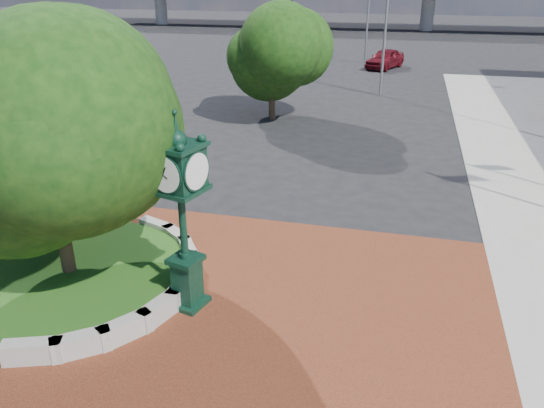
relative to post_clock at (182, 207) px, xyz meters
The scene contains 9 objects.
ground 3.10m from the post_clock, ahead, with size 200.00×200.00×0.00m, color black.
plaza 3.17m from the post_clock, 27.17° to the right, with size 12.00×12.00×0.04m, color maroon.
planter_wall 2.71m from the post_clock, 169.57° to the left, with size 2.96×6.77×0.54m.
grass_bed 4.28m from the post_clock, behind, with size 6.10×6.10×0.40m, color #1D4C15.
tree_planter 3.63m from the post_clock, behind, with size 5.20×5.20×6.33m.
tree_street 18.39m from the post_clock, 97.74° to the left, with size 4.40×4.40×5.45m.
post_clock is the anchor object (origin of this frame).
parked_car 37.16m from the post_clock, 85.81° to the left, with size 1.91×4.74×1.62m, color #5F0D16.
street_lamp_near 26.34m from the post_clock, 82.79° to the left, with size 2.18×0.28×9.73m.
Camera 1 is at (3.24, -10.50, 7.69)m, focal length 35.00 mm.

